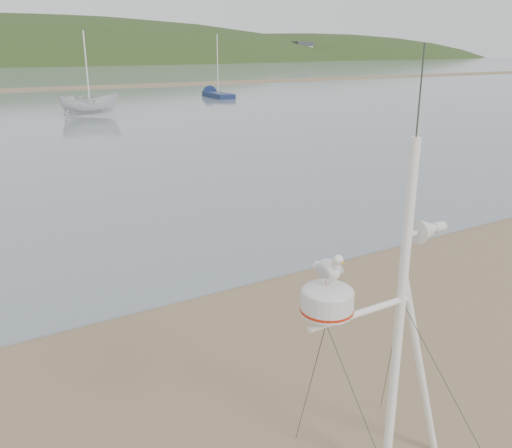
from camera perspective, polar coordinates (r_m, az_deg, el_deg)
mast_rig at (r=6.75m, az=14.14°, el=-17.13°), size 2.27×2.43×5.13m
boat_white at (r=44.79m, az=-17.25°, el=13.69°), size 2.04×2.00×4.53m
sailboat_blue_far at (r=61.66m, az=-4.67°, el=13.51°), size 2.46×7.26×7.07m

